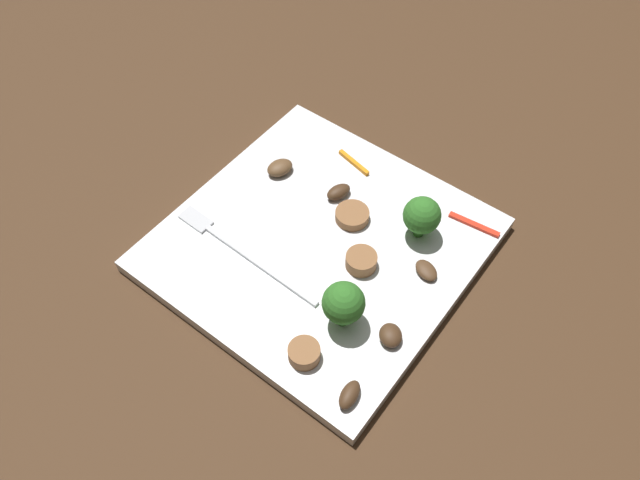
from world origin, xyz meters
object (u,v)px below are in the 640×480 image
object	(u,v)px
plate	(320,244)
pepper_strip_0	(354,163)
fork	(237,248)
broccoli_floret_1	(422,216)
mushroom_0	(339,192)
sausage_slice_1	(304,353)
mushroom_2	(426,270)
broccoli_floret_0	(343,303)
pepper_strip_1	(474,225)
mushroom_3	(280,168)
mushroom_1	(350,395)
mushroom_4	(391,335)
sausage_slice_2	(352,215)
sausage_slice_0	(361,261)

from	to	relation	value
plate	pepper_strip_0	world-z (taller)	pepper_strip_0
fork	broccoli_floret_1	xyz separation A→B (m)	(-0.13, -0.13, 0.03)
fork	mushroom_0	world-z (taller)	mushroom_0
plate	sausage_slice_1	bearing A→B (deg)	121.19
mushroom_2	broccoli_floret_0	bearing A→B (deg)	70.48
fork	pepper_strip_1	size ratio (longest dim) A/B	3.28
mushroom_3	broccoli_floret_0	bearing A→B (deg)	146.50
plate	mushroom_1	bearing A→B (deg)	135.89
sausage_slice_1	mushroom_0	size ratio (longest dim) A/B	1.04
mushroom_3	mushroom_1	bearing A→B (deg)	142.23
broccoli_floret_0	mushroom_3	world-z (taller)	broccoli_floret_0
pepper_strip_0	mushroom_4	bearing A→B (deg)	134.20
mushroom_3	plate	bearing A→B (deg)	152.61
fork	sausage_slice_2	distance (m)	0.12
sausage_slice_1	mushroom_3	xyz separation A→B (m)	(0.16, -0.16, -0.00)
plate	mushroom_2	distance (m)	0.11
broccoli_floret_1	mushroom_0	xyz separation A→B (m)	(0.09, 0.01, -0.02)
pepper_strip_0	plate	bearing A→B (deg)	107.70
broccoli_floret_0	mushroom_2	size ratio (longest dim) A/B	2.01
pepper_strip_0	pepper_strip_1	world-z (taller)	pepper_strip_0
broccoli_floret_1	mushroom_1	distance (m)	0.19
fork	mushroom_0	size ratio (longest dim) A/B	6.44
pepper_strip_1	mushroom_3	bearing A→B (deg)	17.06
mushroom_2	mushroom_4	world-z (taller)	mushroom_4
sausage_slice_2	sausage_slice_0	bearing A→B (deg)	133.66
mushroom_0	sausage_slice_2	bearing A→B (deg)	151.02
mushroom_2	mushroom_0	bearing A→B (deg)	-12.27
broccoli_floret_1	sausage_slice_0	xyz separation A→B (m)	(0.02, 0.07, -0.02)
fork	sausage_slice_0	xyz separation A→B (m)	(-0.11, -0.06, 0.01)
mushroom_4	pepper_strip_1	xyz separation A→B (m)	(0.00, -0.16, -0.00)
plate	pepper_strip_1	xyz separation A→B (m)	(-0.12, -0.11, 0.01)
mushroom_2	mushroom_3	size ratio (longest dim) A/B	0.89
sausage_slice_1	pepper_strip_0	world-z (taller)	sausage_slice_1
broccoli_floret_0	mushroom_0	world-z (taller)	broccoli_floret_0
plate	sausage_slice_0	bearing A→B (deg)	179.15
plate	sausage_slice_1	size ratio (longest dim) A/B	9.99
sausage_slice_1	mushroom_0	bearing A→B (deg)	-62.81
mushroom_1	plate	bearing A→B (deg)	-44.11
plate	sausage_slice_2	distance (m)	0.05
sausage_slice_1	mushroom_1	bearing A→B (deg)	172.99
mushroom_1	mushroom_3	bearing A→B (deg)	-37.77
sausage_slice_0	mushroom_1	distance (m)	0.14
mushroom_2	pepper_strip_1	xyz separation A→B (m)	(-0.01, -0.08, -0.00)
mushroom_0	pepper_strip_1	size ratio (longest dim) A/B	0.51
mushroom_2	pepper_strip_1	distance (m)	0.08
sausage_slice_0	pepper_strip_1	bearing A→B (deg)	-119.90
sausage_slice_0	mushroom_2	xyz separation A→B (m)	(-0.06, -0.03, -0.00)
plate	mushroom_2	xyz separation A→B (m)	(-0.11, -0.03, 0.01)
sausage_slice_0	mushroom_2	size ratio (longest dim) A/B	1.17
mushroom_3	pepper_strip_1	distance (m)	0.22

